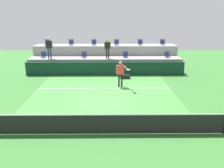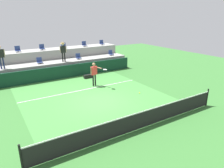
{
  "view_description": "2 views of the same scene",
  "coord_description": "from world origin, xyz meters",
  "px_view_note": "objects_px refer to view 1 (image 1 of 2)",
  "views": [
    {
      "loc": [
        0.37,
        -13.01,
        4.9
      ],
      "look_at": [
        0.5,
        -0.7,
        1.23
      ],
      "focal_mm": 38.04,
      "sensor_mm": 36.0,
      "label": 1
    },
    {
      "loc": [
        -5.63,
        -10.65,
        5.22
      ],
      "look_at": [
        1.02,
        0.06,
        0.95
      ],
      "focal_mm": 32.94,
      "sensor_mm": 36.0,
      "label": 2
    }
  ],
  "objects_px": {
    "stadium_chair_lower_far_right": "(167,55)",
    "stadium_chair_upper_left": "(71,43)",
    "stadium_chair_upper_far_left": "(47,43)",
    "stadium_chair_upper_right": "(140,43)",
    "stadium_chair_upper_mid_left": "(94,43)",
    "tennis_player": "(121,71)",
    "stadium_chair_lower_far_left": "(44,55)",
    "equipment_bag": "(125,77)",
    "stadium_chair_lower_right": "(125,55)",
    "stadium_chair_lower_left": "(84,55)",
    "spectator_with_hat": "(107,46)",
    "stadium_chair_upper_mid_right": "(117,43)",
    "spectator_in_grey": "(49,46)",
    "stadium_chair_upper_far_right": "(163,43)",
    "tennis_ball": "(111,94)"
  },
  "relations": [
    {
      "from": "stadium_chair_upper_right",
      "to": "spectator_in_grey",
      "type": "distance_m",
      "value": 8.18
    },
    {
      "from": "stadium_chair_lower_right",
      "to": "spectator_in_grey",
      "type": "height_order",
      "value": "spectator_in_grey"
    },
    {
      "from": "stadium_chair_lower_left",
      "to": "tennis_player",
      "type": "xyz_separation_m",
      "value": [
        2.94,
        -4.47,
        -0.34
      ]
    },
    {
      "from": "stadium_chair_lower_far_left",
      "to": "equipment_bag",
      "type": "distance_m",
      "value": 7.39
    },
    {
      "from": "stadium_chair_lower_left",
      "to": "stadium_chair_upper_mid_right",
      "type": "relative_size",
      "value": 1.0
    },
    {
      "from": "tennis_player",
      "to": "tennis_ball",
      "type": "distance_m",
      "value": 6.24
    },
    {
      "from": "tennis_player",
      "to": "equipment_bag",
      "type": "distance_m",
      "value": 2.4
    },
    {
      "from": "stadium_chair_upper_mid_right",
      "to": "spectator_with_hat",
      "type": "height_order",
      "value": "spectator_with_hat"
    },
    {
      "from": "spectator_in_grey",
      "to": "stadium_chair_lower_far_left",
      "type": "bearing_deg",
      "value": 148.68
    },
    {
      "from": "stadium_chair_upper_mid_left",
      "to": "stadium_chair_upper_mid_right",
      "type": "distance_m",
      "value": 2.09
    },
    {
      "from": "stadium_chair_lower_right",
      "to": "stadium_chair_upper_mid_left",
      "type": "bearing_deg",
      "value": 147.36
    },
    {
      "from": "stadium_chair_lower_left",
      "to": "spectator_with_hat",
      "type": "bearing_deg",
      "value": -10.79
    },
    {
      "from": "stadium_chair_lower_right",
      "to": "stadium_chair_lower_far_left",
      "type": "bearing_deg",
      "value": 180.0
    },
    {
      "from": "stadium_chair_lower_right",
      "to": "stadium_chair_upper_left",
      "type": "relative_size",
      "value": 1.0
    },
    {
      "from": "stadium_chair_lower_left",
      "to": "stadium_chair_upper_left",
      "type": "relative_size",
      "value": 1.0
    },
    {
      "from": "stadium_chair_upper_far_right",
      "to": "tennis_player",
      "type": "height_order",
      "value": "stadium_chair_upper_far_right"
    },
    {
      "from": "stadium_chair_upper_mid_left",
      "to": "tennis_player",
      "type": "height_order",
      "value": "stadium_chair_upper_mid_left"
    },
    {
      "from": "stadium_chair_lower_right",
      "to": "stadium_chair_upper_left",
      "type": "height_order",
      "value": "stadium_chair_upper_left"
    },
    {
      "from": "stadium_chair_upper_mid_left",
      "to": "spectator_in_grey",
      "type": "relative_size",
      "value": 0.29
    },
    {
      "from": "stadium_chair_upper_left",
      "to": "spectator_with_hat",
      "type": "xyz_separation_m",
      "value": [
        3.37,
        -2.18,
        -0.03
      ]
    },
    {
      "from": "stadium_chair_lower_far_right",
      "to": "stadium_chair_upper_left",
      "type": "xyz_separation_m",
      "value": [
        -8.5,
        1.8,
        0.85
      ]
    },
    {
      "from": "stadium_chair_lower_left",
      "to": "tennis_player",
      "type": "relative_size",
      "value": 0.29
    },
    {
      "from": "spectator_in_grey",
      "to": "equipment_bag",
      "type": "relative_size",
      "value": 2.35
    },
    {
      "from": "stadium_chair_lower_far_right",
      "to": "stadium_chair_lower_left",
      "type": "bearing_deg",
      "value": 180.0
    },
    {
      "from": "stadium_chair_lower_left",
      "to": "spectator_in_grey",
      "type": "height_order",
      "value": "spectator_in_grey"
    },
    {
      "from": "stadium_chair_lower_right",
      "to": "stadium_chair_upper_mid_right",
      "type": "distance_m",
      "value": 2.12
    },
    {
      "from": "stadium_chair_upper_mid_right",
      "to": "equipment_bag",
      "type": "distance_m",
      "value": 4.69
    },
    {
      "from": "stadium_chair_upper_mid_left",
      "to": "spectator_with_hat",
      "type": "xyz_separation_m",
      "value": [
        1.27,
        -2.18,
        -0.03
      ]
    },
    {
      "from": "stadium_chair_upper_mid_right",
      "to": "equipment_bag",
      "type": "bearing_deg",
      "value": -82.23
    },
    {
      "from": "stadium_chair_lower_right",
      "to": "stadium_chair_upper_far_left",
      "type": "height_order",
      "value": "stadium_chair_upper_far_left"
    },
    {
      "from": "stadium_chair_lower_far_left",
      "to": "spectator_with_hat",
      "type": "bearing_deg",
      "value": -3.99
    },
    {
      "from": "stadium_chair_upper_right",
      "to": "stadium_chair_upper_far_right",
      "type": "xyz_separation_m",
      "value": [
        2.07,
        0.0,
        0.0
      ]
    },
    {
      "from": "stadium_chair_lower_left",
      "to": "equipment_bag",
      "type": "bearing_deg",
      "value": -34.32
    },
    {
      "from": "stadium_chair_lower_far_left",
      "to": "stadium_chair_upper_mid_left",
      "type": "bearing_deg",
      "value": 23.03
    },
    {
      "from": "stadium_chair_upper_right",
      "to": "stadium_chair_upper_left",
      "type": "bearing_deg",
      "value": 180.0
    },
    {
      "from": "stadium_chair_lower_right",
      "to": "stadium_chair_upper_right",
      "type": "relative_size",
      "value": 1.0
    },
    {
      "from": "stadium_chair_upper_far_left",
      "to": "stadium_chair_upper_right",
      "type": "relative_size",
      "value": 1.0
    },
    {
      "from": "stadium_chair_upper_far_left",
      "to": "tennis_player",
      "type": "xyz_separation_m",
      "value": [
        6.5,
        -6.27,
        -1.19
      ]
    },
    {
      "from": "stadium_chair_lower_far_left",
      "to": "stadium_chair_upper_left",
      "type": "relative_size",
      "value": 1.0
    },
    {
      "from": "stadium_chair_upper_left",
      "to": "equipment_bag",
      "type": "xyz_separation_m",
      "value": [
        4.75,
        -4.12,
        -2.16
      ]
    },
    {
      "from": "stadium_chair_lower_right",
      "to": "stadium_chair_lower_far_right",
      "type": "relative_size",
      "value": 1.0
    },
    {
      "from": "stadium_chair_lower_left",
      "to": "stadium_chair_upper_mid_right",
      "type": "distance_m",
      "value": 3.47
    },
    {
      "from": "spectator_in_grey",
      "to": "spectator_with_hat",
      "type": "distance_m",
      "value": 4.87
    },
    {
      "from": "stadium_chair_lower_far_right",
      "to": "stadium_chair_upper_far_right",
      "type": "bearing_deg",
      "value": 91.75
    },
    {
      "from": "stadium_chair_upper_mid_right",
      "to": "spectator_in_grey",
      "type": "xyz_separation_m",
      "value": [
        -5.69,
        -2.18,
        0.02
      ]
    },
    {
      "from": "stadium_chair_upper_far_right",
      "to": "spectator_with_hat",
      "type": "xyz_separation_m",
      "value": [
        -5.08,
        -2.18,
        -0.03
      ]
    },
    {
      "from": "stadium_chair_lower_far_right",
      "to": "stadium_chair_upper_left",
      "type": "distance_m",
      "value": 8.73
    },
    {
      "from": "stadium_chair_upper_mid_left",
      "to": "stadium_chair_upper_right",
      "type": "bearing_deg",
      "value": 0.0
    },
    {
      "from": "stadium_chair_upper_left",
      "to": "spectator_in_grey",
      "type": "xyz_separation_m",
      "value": [
        -1.5,
        -2.18,
        0.02
      ]
    },
    {
      "from": "stadium_chair_upper_mid_right",
      "to": "stadium_chair_upper_right",
      "type": "bearing_deg",
      "value": 0.0
    }
  ]
}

